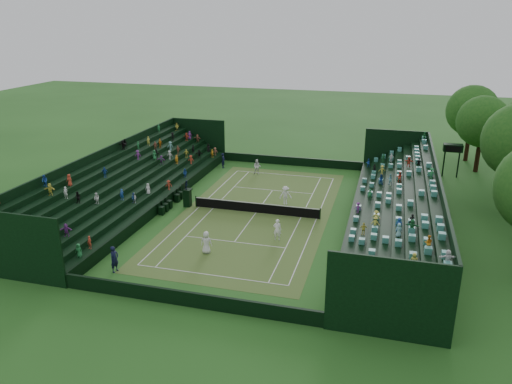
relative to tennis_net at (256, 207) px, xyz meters
The scene contains 18 objects.
ground 0.53m from the tennis_net, ahead, with size 160.00×160.00×0.00m, color #22551A.
court_surface 0.52m from the tennis_net, ahead, with size 12.97×26.77×0.01m, color #317326.
perimeter_wall_north 15.89m from the tennis_net, 90.00° to the left, with size 17.17×0.20×1.00m, color black.
perimeter_wall_south 15.89m from the tennis_net, 90.00° to the right, with size 17.17×0.20×1.00m, color black.
perimeter_wall_east 8.49m from the tennis_net, ahead, with size 0.20×31.77×1.00m, color black.
perimeter_wall_west 8.49m from the tennis_net, behind, with size 0.20×31.77×1.00m, color black.
north_grandstand 12.70m from the tennis_net, ahead, with size 6.60×32.00×4.90m.
south_grandstand 12.70m from the tennis_net, behind, with size 6.60×32.00×4.90m.
tennis_net is the anchor object (origin of this frame).
scoreboard_tower 24.04m from the tennis_net, 42.03° to the left, with size 2.00×1.00×3.70m.
umpire_chair 6.62m from the tennis_net, behind, with size 0.80×0.80×2.52m.
courtside_chairs 8.04m from the tennis_net, behind, with size 0.50×5.47×1.09m.
player_near_west 8.91m from the tennis_net, 99.15° to the right, with size 0.85×0.56×1.75m, color silver.
player_near_east 6.01m from the tennis_net, 58.39° to the right, with size 0.65×0.43×1.78m, color white.
player_far_west 11.76m from the tennis_net, 104.77° to the left, with size 0.83×0.65×1.71m, color white.
player_far_east 3.57m from the tennis_net, 54.18° to the left, with size 1.15×0.67×1.78m, color white.
line_judge_north 14.73m from the tennis_net, 120.40° to the left, with size 0.64×0.42×1.75m, color black.
line_judge_south 14.67m from the tennis_net, 116.31° to the right, with size 0.69×0.46×1.91m, color black.
Camera 1 is at (11.08, -40.27, 16.72)m, focal length 35.00 mm.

